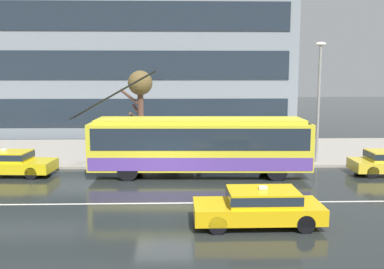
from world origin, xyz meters
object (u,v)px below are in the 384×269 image
at_px(pedestrian_at_shelter, 200,132).
at_px(bus_shelter, 170,130).
at_px(trolleybus, 200,144).
at_px(taxi_oncoming_near, 259,205).
at_px(taxi_queued_behind_bus, 7,162).
at_px(street_lamp, 319,92).
at_px(street_tree_bare, 140,90).
at_px(pedestrian_walking_past, 144,132).
at_px(pedestrian_approaching_curb, 174,136).

bearing_deg(pedestrian_at_shelter, bus_shelter, -166.82).
distance_m(trolleybus, taxi_oncoming_near, 7.66).
relative_size(taxi_queued_behind_bus, bus_shelter, 1.32).
height_order(street_lamp, street_tree_bare, street_lamp).
bearing_deg(pedestrian_walking_past, street_lamp, -6.59).
height_order(taxi_queued_behind_bus, pedestrian_approaching_curb, pedestrian_approaching_curb).
xyz_separation_m(bus_shelter, street_lamp, (8.52, -0.75, 2.25)).
bearing_deg(pedestrian_walking_past, bus_shelter, -14.81).
bearing_deg(taxi_queued_behind_bus, pedestrian_walking_past, 26.69).
relative_size(taxi_oncoming_near, street_tree_bare, 0.83).
bearing_deg(street_lamp, bus_shelter, 174.95).
distance_m(trolleybus, street_tree_bare, 5.59).
xyz_separation_m(bus_shelter, street_tree_bare, (-1.73, 0.28, 2.37)).
xyz_separation_m(pedestrian_approaching_curb, pedestrian_walking_past, (-1.80, 1.34, 0.07)).
relative_size(trolleybus, street_tree_bare, 2.31).
distance_m(pedestrian_at_shelter, pedestrian_walking_past, 3.33).
xyz_separation_m(taxi_queued_behind_bus, taxi_oncoming_near, (11.67, -7.71, -0.00)).
distance_m(taxi_queued_behind_bus, pedestrian_approaching_curb, 8.90).
xyz_separation_m(pedestrian_approaching_curb, street_lamp, (8.28, 0.18, 2.48)).
height_order(trolleybus, taxi_queued_behind_bus, trolleybus).
xyz_separation_m(pedestrian_walking_past, street_lamp, (10.08, -1.16, 2.41)).
distance_m(taxi_queued_behind_bus, street_lamp, 17.38).
bearing_deg(street_tree_bare, pedestrian_approaching_curb, -31.62).
bearing_deg(pedestrian_approaching_curb, street_lamp, 1.22).
bearing_deg(pedestrian_approaching_curb, street_tree_bare, 148.38).
bearing_deg(street_lamp, pedestrian_at_shelter, 170.19).
xyz_separation_m(trolleybus, bus_shelter, (-1.62, 3.31, 0.30)).
height_order(pedestrian_at_shelter, pedestrian_walking_past, pedestrian_walking_past).
height_order(taxi_queued_behind_bus, street_tree_bare, street_tree_bare).
distance_m(trolleybus, pedestrian_approaching_curb, 2.75).
xyz_separation_m(trolleybus, pedestrian_at_shelter, (0.15, 3.72, 0.14)).
relative_size(taxi_oncoming_near, pedestrian_at_shelter, 2.21).
distance_m(taxi_queued_behind_bus, taxi_oncoming_near, 13.99).
distance_m(bus_shelter, pedestrian_walking_past, 1.62).
height_order(taxi_oncoming_near, pedestrian_approaching_curb, pedestrian_approaching_curb).
height_order(taxi_oncoming_near, street_tree_bare, street_tree_bare).
relative_size(street_lamp, street_tree_bare, 1.30).
xyz_separation_m(bus_shelter, pedestrian_walking_past, (-1.56, 0.41, -0.16)).
bearing_deg(pedestrian_at_shelter, pedestrian_walking_past, -179.96).
xyz_separation_m(pedestrian_at_shelter, street_tree_bare, (-3.50, -0.13, 2.53)).
xyz_separation_m(bus_shelter, pedestrian_approaching_curb, (0.24, -0.93, -0.24)).
relative_size(pedestrian_walking_past, street_lamp, 0.29).
bearing_deg(bus_shelter, street_lamp, -5.05).
distance_m(pedestrian_approaching_curb, pedestrian_walking_past, 2.24).
relative_size(taxi_queued_behind_bus, street_lamp, 0.70).
distance_m(trolleybus, pedestrian_at_shelter, 3.73).
height_order(taxi_queued_behind_bus, bus_shelter, bus_shelter).
bearing_deg(taxi_oncoming_near, taxi_queued_behind_bus, 146.54).
height_order(pedestrian_walking_past, street_tree_bare, street_tree_bare).
height_order(pedestrian_at_shelter, street_lamp, street_lamp).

